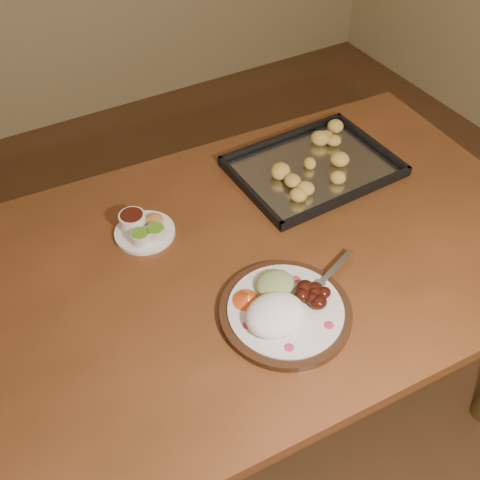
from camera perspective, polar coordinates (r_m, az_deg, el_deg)
ground at (r=1.88m, az=-0.46°, el=-18.03°), size 4.00×4.00×0.00m
dining_table at (r=1.35m, az=1.25°, el=-4.12°), size 1.55×0.98×0.75m
dinner_plate at (r=1.15m, az=4.61°, el=-7.28°), size 0.37×0.29×0.07m
condiment_saucer at (r=1.33m, az=-10.36°, el=1.22°), size 0.15×0.15×0.05m
baking_tray at (r=1.52m, az=7.79°, el=7.79°), size 0.44×0.33×0.05m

